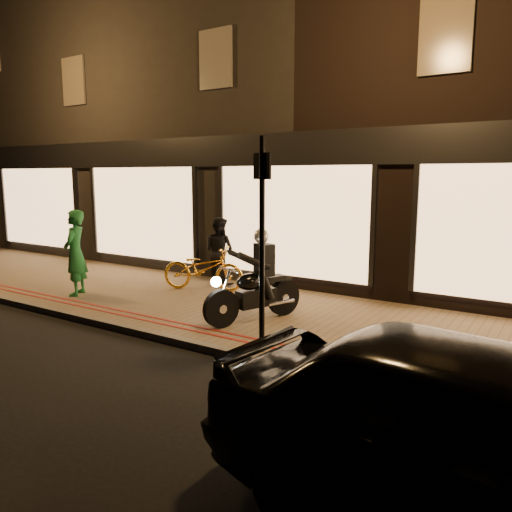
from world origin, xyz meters
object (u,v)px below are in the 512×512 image
Objects in this scene: bicycle_gold at (203,269)px; parked_car at (500,448)px; person_green at (75,253)px; motorcycle at (256,286)px; sign_post at (262,234)px.

parked_car is at bearing -145.53° from bicycle_gold.
bicycle_gold is at bearing 101.59° from person_green.
bicycle_gold is at bearing 171.09° from motorcycle.
parked_car is (3.31, -2.18, -1.04)m from sign_post.
motorcycle reaches higher than bicycle_gold.
parked_car is (8.37, -2.96, -0.25)m from person_green.
sign_post is 4.21m from bicycle_gold.
sign_post is at bearing -148.44° from bicycle_gold.
person_green reaches higher than bicycle_gold.
sign_post is 1.69× the size of person_green.
bicycle_gold is (-3.12, 2.56, -1.20)m from sign_post.
person_green is at bearing 171.30° from sign_post.
motorcycle is at bearing 65.27° from person_green.
person_green reaches higher than motorcycle.
parked_car reaches higher than bicycle_gold.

